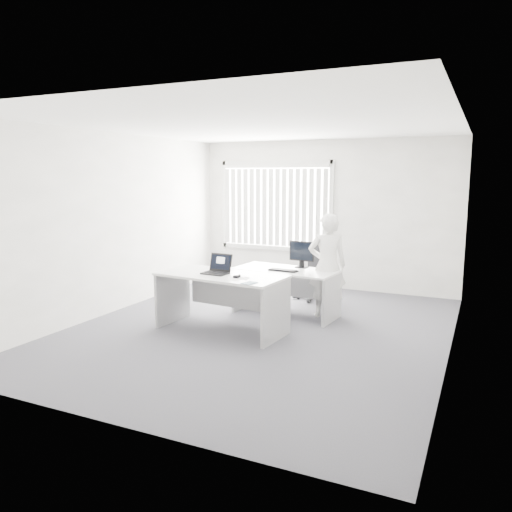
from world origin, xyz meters
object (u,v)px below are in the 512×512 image
at_px(office_chair, 314,282).
at_px(monitor, 302,254).
at_px(person, 327,265).
at_px(desk_far, 286,282).
at_px(desk_near, 221,290).
at_px(laptop, 215,264).

relative_size(office_chair, monitor, 2.33).
bearing_deg(office_chair, person, -49.15).
bearing_deg(desk_far, monitor, 59.56).
height_order(desk_near, office_chair, office_chair).
relative_size(desk_near, desk_far, 1.11).
xyz_separation_m(desk_near, office_chair, (0.59, 2.28, -0.28)).
xyz_separation_m(person, monitor, (-0.43, 0.05, 0.13)).
bearing_deg(desk_near, laptop, -152.07).
height_order(desk_near, monitor, monitor).
bearing_deg(laptop, monitor, 65.28).
bearing_deg(monitor, laptop, -112.56).
bearing_deg(person, monitor, -31.93).
xyz_separation_m(person, laptop, (-1.19, -1.35, 0.14)).
distance_m(office_chair, person, 1.20).
height_order(desk_far, person, person).
bearing_deg(desk_far, person, 22.46).
distance_m(desk_near, person, 1.74).
bearing_deg(desk_far, office_chair, 92.01).
bearing_deg(laptop, person, 52.26).
height_order(person, monitor, person).
bearing_deg(office_chair, desk_near, -92.28).
bearing_deg(laptop, office_chair, 77.63).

